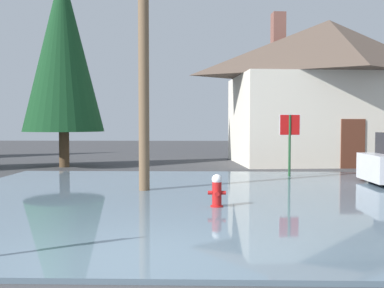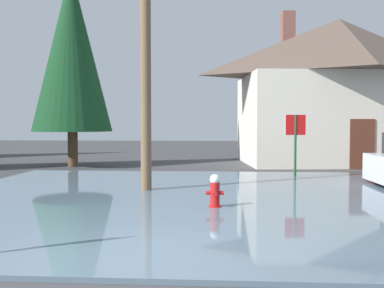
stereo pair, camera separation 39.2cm
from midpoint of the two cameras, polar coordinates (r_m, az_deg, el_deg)
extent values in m
cube|color=#38383A|center=(6.06, -8.84, -15.44)|extent=(80.00, 80.00, 0.10)
cube|color=slate|center=(10.62, 0.24, -7.04)|extent=(13.06, 11.16, 0.07)
cylinder|color=red|center=(9.42, 2.02, -8.24)|extent=(0.27, 0.27, 0.09)
cylinder|color=red|center=(9.37, 2.03, -6.46)|extent=(0.20, 0.20, 0.50)
sphere|color=white|center=(9.33, 2.03, -4.59)|extent=(0.22, 0.22, 0.22)
cylinder|color=red|center=(9.37, 1.13, -6.31)|extent=(0.09, 0.08, 0.08)
cylinder|color=red|center=(9.37, 2.92, -6.31)|extent=(0.09, 0.08, 0.08)
cylinder|color=red|center=(9.22, 2.04, -6.45)|extent=(0.10, 0.09, 0.10)
cylinder|color=brown|center=(11.94, -7.27, 15.93)|extent=(0.28, 0.28, 9.14)
cylinder|color=#1E4C28|center=(14.91, 11.76, -0.34)|extent=(0.08, 0.08, 2.11)
cube|color=white|center=(14.89, 11.79, 2.44)|extent=(0.70, 0.11, 0.70)
cube|color=red|center=(14.89, 11.79, 2.44)|extent=(0.66, 0.12, 0.66)
cube|color=silver|center=(21.32, 16.63, 3.01)|extent=(8.95, 6.15, 3.97)
pyramid|color=brown|center=(21.59, 16.75, 11.75)|extent=(9.67, 6.64, 2.58)
cube|color=brown|center=(21.95, 10.56, 13.37)|extent=(0.66, 0.66, 2.33)
cube|color=#592D1E|center=(18.87, 19.51, 0.02)|extent=(1.00, 0.16, 2.00)
cylinder|color=black|center=(14.64, 22.28, -3.43)|extent=(0.64, 0.23, 0.64)
cylinder|color=#4C3823|center=(19.20, -16.75, -0.65)|extent=(0.41, 0.41, 1.49)
cone|color=#143D1E|center=(19.41, -16.92, 11.64)|extent=(3.31, 3.31, 6.79)
camera|label=1|loc=(0.20, -91.08, -0.05)|focal=41.28mm
camera|label=2|loc=(0.20, 88.92, 0.05)|focal=41.28mm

